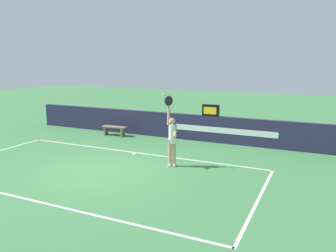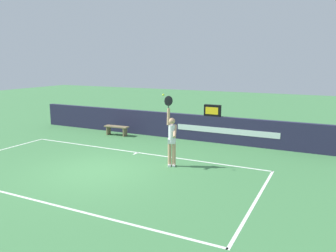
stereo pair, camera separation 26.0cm
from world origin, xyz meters
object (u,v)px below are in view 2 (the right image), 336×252
at_px(courtside_bench_near, 117,128).
at_px(tennis_ball, 163,95).
at_px(speed_display, 213,110).
at_px(tennis_player, 172,138).

bearing_deg(courtside_bench_near, tennis_ball, -38.75).
height_order(tennis_ball, courtside_bench_near, tennis_ball).
bearing_deg(speed_display, tennis_ball, -93.15).
relative_size(speed_display, tennis_ball, 10.47).
bearing_deg(courtside_bench_near, speed_display, 9.60).
bearing_deg(courtside_bench_near, tennis_player, -35.18).
height_order(tennis_player, tennis_ball, tennis_ball).
xyz_separation_m(tennis_ball, courtside_bench_near, (-4.36, 3.50, -2.14)).
distance_m(tennis_player, tennis_ball, 1.52).
bearing_deg(tennis_ball, speed_display, 86.85).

